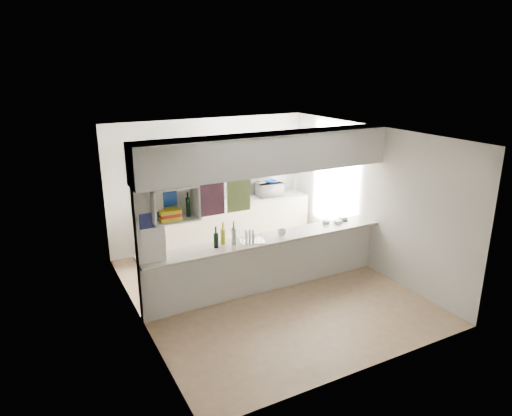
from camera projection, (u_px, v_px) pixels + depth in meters
floor at (267, 289)px, 7.64m from camera, size 4.80×4.80×0.00m
ceiling at (268, 134)px, 6.86m from camera, size 4.80×4.80×0.00m
wall_back at (210, 183)px, 9.27m from camera, size 4.20×0.00×4.20m
wall_left at (135, 238)px, 6.31m from camera, size 0.00×4.80×4.80m
wall_right at (370, 198)px, 8.18m from camera, size 0.00×4.80×4.80m
servery_partition at (258, 195)px, 7.06m from camera, size 4.20×0.50×2.60m
cubby_shelf at (172, 205)px, 6.37m from camera, size 0.65×0.35×0.50m
kitchen_run at (223, 207)px, 9.27m from camera, size 3.60×0.63×2.24m
microwave at (269, 189)px, 9.67m from camera, size 0.56×0.41×0.29m
bowl at (270, 182)px, 9.60m from camera, size 0.23×0.23×0.06m
dish_rack at (252, 237)px, 7.19m from camera, size 0.45×0.38×0.21m
cup at (282, 232)px, 7.40m from camera, size 0.16×0.16×0.10m
wine_bottles at (225, 237)px, 7.02m from camera, size 0.37×0.15×0.37m
plastic_tubs at (334, 221)px, 8.07m from camera, size 0.50×0.21×0.07m
utensil_jar at (201, 202)px, 9.02m from camera, size 0.11×0.11×0.15m
knife_block at (198, 201)px, 9.02m from camera, size 0.12×0.10×0.19m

